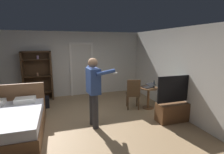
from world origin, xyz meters
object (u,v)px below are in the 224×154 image
bed (5,124)px  wooden_chair (133,93)px  tv_flatscreen (176,107)px  person_blue_shirt (94,88)px  bookshelf (38,74)px  suitcase_dark (40,103)px  side_table (148,94)px  bottle_on_table (154,85)px  laptop (149,86)px

bed → wooden_chair: bearing=10.3°
tv_flatscreen → wooden_chair: tv_flatscreen is taller
wooden_chair → person_blue_shirt: 1.70m
bookshelf → wooden_chair: 3.59m
suitcase_dark → side_table: bearing=-20.2°
tv_flatscreen → bottle_on_table: tv_flatscreen is taller
bed → laptop: bed is taller
bookshelf → suitcase_dark: (0.08, -0.89, -0.83)m
side_table → bed: bearing=-172.0°
tv_flatscreen → side_table: size_ratio=1.81×
tv_flatscreen → person_blue_shirt: person_blue_shirt is taller
wooden_chair → person_blue_shirt: person_blue_shirt is taller
bed → side_table: bearing=8.0°
side_table → laptop: 0.29m
bookshelf → person_blue_shirt: 3.14m
suitcase_dark → bed: bearing=-111.3°
laptop → side_table: bearing=70.4°
laptop → suitcase_dark: bearing=160.9°
person_blue_shirt → bed: bearing=176.0°
bookshelf → person_blue_shirt: size_ratio=1.03×
laptop → person_blue_shirt: bearing=-160.9°
tv_flatscreen → laptop: (-0.29, 1.01, 0.38)m
bed → wooden_chair: 3.56m
laptop → bottle_on_table: size_ratio=1.73×
wooden_chair → bottle_on_table: bearing=-13.3°
side_table → wooden_chair: wooden_chair is taller
bed → suitcase_dark: size_ratio=3.39×
bookshelf → side_table: 4.06m
bookshelf → wooden_chair: bearing=-33.2°
bookshelf → side_table: size_ratio=2.61×
side_table → person_blue_shirt: 2.14m
bottle_on_table → person_blue_shirt: person_blue_shirt is taller
bookshelf → laptop: 4.04m
tv_flatscreen → wooden_chair: 1.38m
wooden_chair → suitcase_dark: (-2.89, 1.06, -0.38)m
side_table → bookshelf: bearing=149.9°
laptop → suitcase_dark: laptop is taller
tv_flatscreen → laptop: tv_flatscreen is taller
bookshelf → laptop: size_ratio=4.33×
bed → suitcase_dark: 1.80m
tv_flatscreen → side_table: (-0.28, 1.05, 0.09)m
bottle_on_table → wooden_chair: (-0.65, 0.15, -0.26)m
bed → tv_flatscreen: (4.28, -0.49, 0.07)m
person_blue_shirt → suitcase_dark: person_blue_shirt is taller
bookshelf → side_table: (3.48, -2.02, -0.53)m
bookshelf → bed: bearing=-101.3°
bookshelf → wooden_chair: size_ratio=1.84×
bed → laptop: size_ratio=4.77×
tv_flatscreen → bed: bearing=173.5°
side_table → laptop: size_ratio=1.66×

